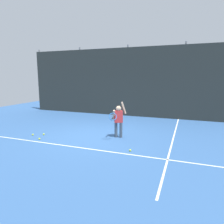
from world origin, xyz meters
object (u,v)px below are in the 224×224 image
Objects in this scene: tennis_ball_1 at (33,135)px; tennis_ball_0 at (39,139)px; tennis_player at (118,119)px; tennis_ball_3 at (44,134)px; tennis_ball_2 at (130,150)px.

tennis_ball_0 is at bearing -29.49° from tennis_ball_1.
tennis_player reaches higher than tennis_ball_0.
tennis_ball_0 is (-2.60, -1.28, -0.69)m from tennis_player.
tennis_player is 3.41m from tennis_ball_1.
tennis_ball_3 is at bearing 114.37° from tennis_ball_0.
tennis_player is 2.98m from tennis_ball_0.
tennis_ball_2 is (3.42, 0.03, 0.00)m from tennis_ball_0.
tennis_ball_2 is 1.00× the size of tennis_ball_3.
tennis_ball_1 is 1.00× the size of tennis_ball_2.
tennis_ball_1 is (-3.21, -0.94, -0.69)m from tennis_player.
tennis_ball_1 and tennis_ball_2 have the same top height.
tennis_ball_1 is 1.00× the size of tennis_ball_3.
tennis_ball_0 is at bearing -65.63° from tennis_ball_3.
tennis_ball_2 is at bearing 0.50° from tennis_ball_0.
tennis_ball_0 is at bearing -179.50° from tennis_ball_2.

